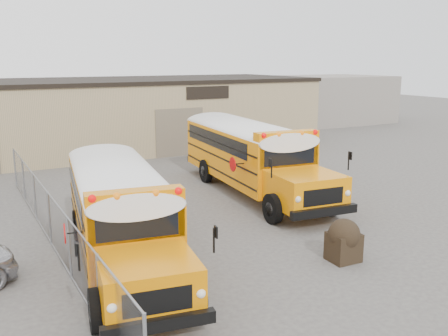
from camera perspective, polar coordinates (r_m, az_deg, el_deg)
ground at (r=16.98m, az=3.38°, el=-8.34°), size 120.00×120.00×0.00m
warehouse at (r=34.65m, az=-14.62°, el=5.97°), size 30.20×10.20×4.67m
chainlink_fence at (r=17.35m, az=-19.31°, el=-5.44°), size 0.07×18.07×1.81m
distant_building_right at (r=49.72m, az=12.13°, el=7.72°), size 10.00×8.00×4.40m
school_bus_left at (r=21.26m, az=-14.10°, el=0.30°), size 4.01×10.24×2.92m
school_bus_right at (r=28.99m, az=-2.84°, el=4.20°), size 4.01×11.34×3.26m
tarp_bundle at (r=15.60m, az=13.54°, el=-7.96°), size 0.97×0.97×1.32m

